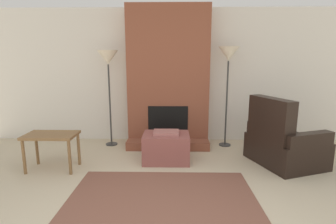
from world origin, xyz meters
TOP-DOWN VIEW (x-y plane):
  - wall_back at (0.00, 3.36)m, footprint 7.18×0.06m
  - fireplace at (0.00, 3.09)m, footprint 1.52×0.75m
  - ottoman at (-0.01, 2.14)m, footprint 0.74×0.54m
  - armchair at (1.80, 2.06)m, footprint 1.15×1.22m
  - side_table at (-1.71, 1.78)m, footprint 0.74×0.44m
  - floor_lamp_left at (-1.10, 2.96)m, footprint 0.37×0.37m
  - floor_lamp_right at (1.10, 2.96)m, footprint 0.37×0.37m
  - area_rug at (-0.03, 0.83)m, footprint 2.23×1.69m

SIDE VIEW (x-z plane):
  - area_rug at x=-0.03m, z-range 0.00..0.01m
  - ottoman at x=-0.01m, z-range -0.02..0.49m
  - armchair at x=1.80m, z-range -0.22..0.85m
  - side_table at x=-1.71m, z-range 0.19..0.74m
  - fireplace at x=0.00m, z-range -0.05..2.55m
  - wall_back at x=0.00m, z-range 0.00..2.60m
  - floor_lamp_left at x=-1.10m, z-range 0.70..2.49m
  - floor_lamp_right at x=1.10m, z-range 0.72..2.58m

